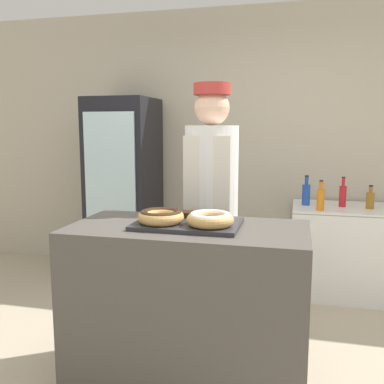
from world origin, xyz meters
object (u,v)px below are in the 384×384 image
(donut_chocolate_glaze, at_px, (161,216))
(brownie_back_left, at_px, (183,214))
(serving_tray, at_px, (188,224))
(brownie_back_right, at_px, (204,215))
(donut_light_glaze, at_px, (210,218))
(bottle_amber, at_px, (370,200))
(baker_person, at_px, (211,208))
(bottle_orange, at_px, (321,199))
(bottle_red, at_px, (343,195))
(bottle_blue, at_px, (306,194))
(chest_freezer, at_px, (348,250))
(beverage_fridge, at_px, (124,189))

(donut_chocolate_glaze, relative_size, brownie_back_left, 2.80)
(serving_tray, relative_size, brownie_back_right, 6.36)
(serving_tray, distance_m, donut_light_glaze, 0.16)
(donut_light_glaze, distance_m, brownie_back_left, 0.28)
(brownie_back_right, bearing_deg, bottle_amber, 53.37)
(brownie_back_left, distance_m, baker_person, 0.44)
(serving_tray, height_order, brownie_back_left, brownie_back_left)
(brownie_back_left, relative_size, brownie_back_right, 1.00)
(serving_tray, distance_m, bottle_orange, 1.70)
(bottle_orange, relative_size, bottle_red, 0.96)
(serving_tray, xyz_separation_m, bottle_blue, (0.68, 1.75, -0.06))
(donut_light_glaze, bearing_deg, bottle_orange, 67.33)
(donut_chocolate_glaze, xyz_separation_m, bottle_blue, (0.81, 1.80, -0.11))
(brownie_back_left, bearing_deg, donut_chocolate_glaze, -111.46)
(brownie_back_right, distance_m, bottle_amber, 1.94)
(bottle_red, bearing_deg, serving_tray, -119.81)
(brownie_back_right, bearing_deg, donut_light_glaze, -68.54)
(donut_light_glaze, height_order, chest_freezer, donut_light_glaze)
(brownie_back_left, bearing_deg, bottle_amber, 50.50)
(donut_light_glaze, bearing_deg, serving_tray, 158.30)
(brownie_back_left, xyz_separation_m, bottle_amber, (1.28, 1.56, -0.12))
(serving_tray, height_order, beverage_fridge, beverage_fridge)
(brownie_back_right, distance_m, bottle_red, 1.84)
(brownie_back_right, xyz_separation_m, bottle_orange, (0.73, 1.36, -0.09))
(brownie_back_left, height_order, bottle_orange, bottle_orange)
(bottle_orange, bearing_deg, donut_chocolate_glaze, -120.82)
(donut_chocolate_glaze, relative_size, bottle_red, 0.94)
(bottle_red, bearing_deg, chest_freezer, 0.86)
(donut_chocolate_glaze, bearing_deg, chest_freezer, 56.05)
(donut_chocolate_glaze, bearing_deg, baker_person, 75.81)
(donut_light_glaze, xyz_separation_m, bottle_red, (0.85, 1.79, -0.11))
(brownie_back_right, relative_size, bottle_red, 0.34)
(brownie_back_left, xyz_separation_m, bottle_red, (1.05, 1.59, -0.09))
(serving_tray, bearing_deg, brownie_back_left, 114.21)
(chest_freezer, bearing_deg, baker_person, -132.02)
(bottle_amber, xyz_separation_m, bottle_blue, (-0.54, 0.05, 0.03))
(donut_light_glaze, bearing_deg, donut_chocolate_glaze, 180.00)
(brownie_back_right, xyz_separation_m, bottle_red, (0.93, 1.59, -0.09))
(beverage_fridge, bearing_deg, serving_tray, -57.28)
(brownie_back_right, relative_size, chest_freezer, 0.09)
(baker_person, bearing_deg, donut_light_glaze, -79.18)
(brownie_back_left, xyz_separation_m, bottle_blue, (0.74, 1.61, -0.09))
(brownie_back_right, height_order, bottle_blue, bottle_blue)
(serving_tray, relative_size, bottle_amber, 2.81)
(donut_chocolate_glaze, relative_size, baker_person, 0.14)
(brownie_back_left, bearing_deg, bottle_orange, 57.97)
(serving_tray, relative_size, donut_chocolate_glaze, 2.27)
(brownie_back_right, distance_m, baker_person, 0.44)
(brownie_back_left, relative_size, chest_freezer, 0.09)
(donut_light_glaze, bearing_deg, baker_person, 100.82)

